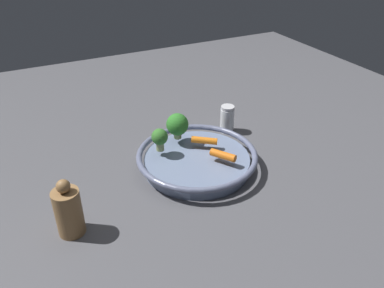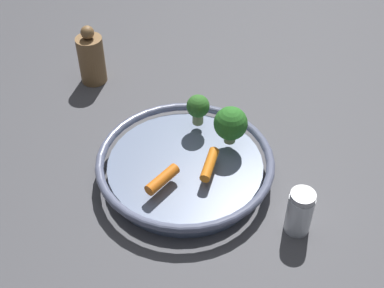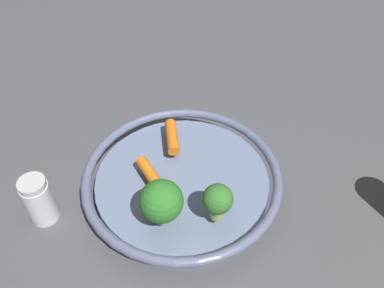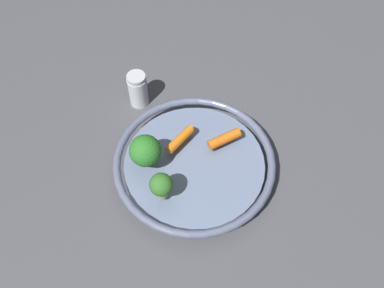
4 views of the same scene
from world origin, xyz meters
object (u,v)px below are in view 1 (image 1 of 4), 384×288
at_px(broccoli_floret_small, 177,125).
at_px(salt_shaker, 227,119).
at_px(baby_carrot_center, 204,140).
at_px(broccoli_floret_mid, 160,138).
at_px(baby_carrot_back, 223,155).
at_px(pepper_mill, 68,211).
at_px(serving_bowl, 197,159).

relative_size(broccoli_floret_small, salt_shaker, 0.85).
xyz_separation_m(baby_carrot_center, broccoli_floret_mid, (-0.11, 0.02, 0.03)).
bearing_deg(baby_carrot_back, salt_shaker, 56.17).
height_order(baby_carrot_back, baby_carrot_center, baby_carrot_back).
height_order(baby_carrot_center, pepper_mill, pepper_mill).
xyz_separation_m(serving_bowl, pepper_mill, (-0.33, -0.09, 0.03)).
relative_size(serving_bowl, broccoli_floret_small, 4.38).
bearing_deg(baby_carrot_center, pepper_mill, -161.98).
distance_m(broccoli_floret_small, broccoli_floret_mid, 0.07).
height_order(salt_shaker, pepper_mill, pepper_mill).
relative_size(broccoli_floret_small, broccoli_floret_mid, 1.18).
bearing_deg(baby_carrot_back, serving_bowl, 129.18).
xyz_separation_m(serving_bowl, broccoli_floret_small, (-0.01, 0.08, 0.06)).
bearing_deg(salt_shaker, baby_carrot_back, -123.83).
bearing_deg(pepper_mill, broccoli_floret_small, 28.95).
height_order(broccoli_floret_small, salt_shaker, broccoli_floret_small).
relative_size(baby_carrot_back, pepper_mill, 0.50).
bearing_deg(baby_carrot_back, broccoli_floret_small, 112.02).
xyz_separation_m(serving_bowl, baby_carrot_center, (0.04, 0.03, 0.03)).
distance_m(baby_carrot_center, broccoli_floret_small, 0.08).
height_order(serving_bowl, baby_carrot_back, baby_carrot_back).
xyz_separation_m(baby_carrot_center, salt_shaker, (0.13, 0.10, -0.01)).
distance_m(serving_bowl, salt_shaker, 0.21).
distance_m(serving_bowl, baby_carrot_back, 0.07).
height_order(serving_bowl, broccoli_floret_small, broccoli_floret_small).
height_order(broccoli_floret_mid, salt_shaker, broccoli_floret_mid).
relative_size(baby_carrot_back, broccoli_floret_small, 0.94).
relative_size(serving_bowl, broccoli_floret_mid, 5.17).
relative_size(serving_bowl, pepper_mill, 2.34).
relative_size(serving_bowl, baby_carrot_back, 4.66).
bearing_deg(baby_carrot_center, serving_bowl, -140.83).
bearing_deg(broccoli_floret_mid, broccoli_floret_small, 28.68).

